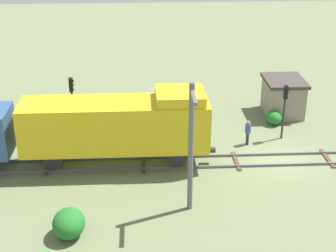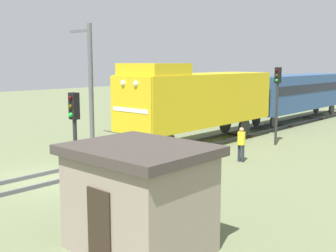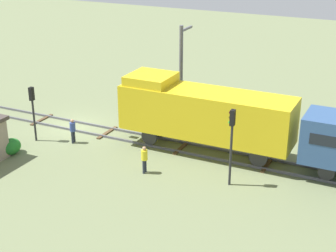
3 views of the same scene
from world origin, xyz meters
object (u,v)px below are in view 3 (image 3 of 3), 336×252
(worker_by_signal, at_px, (144,158))
(worker_near_track, at_px, (73,129))
(locomotive, at_px, (203,112))
(traffic_signal_mid, at_px, (232,134))
(traffic_signal_near, at_px, (32,104))
(catenary_mast, at_px, (181,70))

(worker_by_signal, bearing_deg, worker_near_track, 169.16)
(locomotive, distance_m, traffic_signal_mid, 4.59)
(traffic_signal_mid, distance_m, worker_near_track, 11.68)
(traffic_signal_mid, height_order, worker_by_signal, traffic_signal_mid)
(locomotive, bearing_deg, traffic_signal_mid, 42.08)
(traffic_signal_mid, bearing_deg, worker_by_signal, -80.96)
(traffic_signal_near, xyz_separation_m, catenary_mast, (-8.27, 7.08, 1.10))
(traffic_signal_mid, bearing_deg, catenary_mast, -140.86)
(locomotive, distance_m, worker_by_signal, 4.96)
(traffic_signal_near, distance_m, traffic_signal_mid, 13.98)
(worker_by_signal, bearing_deg, locomotive, 69.85)
(worker_by_signal, bearing_deg, traffic_signal_near, 178.46)
(traffic_signal_near, relative_size, worker_by_signal, 2.23)
(worker_near_track, xyz_separation_m, catenary_mast, (-7.47, 4.55, 2.76))
(traffic_signal_near, xyz_separation_m, worker_near_track, (-0.80, 2.53, -1.66))
(traffic_signal_near, bearing_deg, worker_near_track, 107.53)
(worker_by_signal, distance_m, catenary_mast, 9.85)
(catenary_mast, bearing_deg, worker_by_signal, 11.38)
(locomotive, xyz_separation_m, catenary_mast, (-5.07, -3.82, 0.99))
(locomotive, distance_m, catenary_mast, 6.42)
(traffic_signal_near, height_order, worker_near_track, traffic_signal_near)
(worker_near_track, relative_size, worker_by_signal, 1.00)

